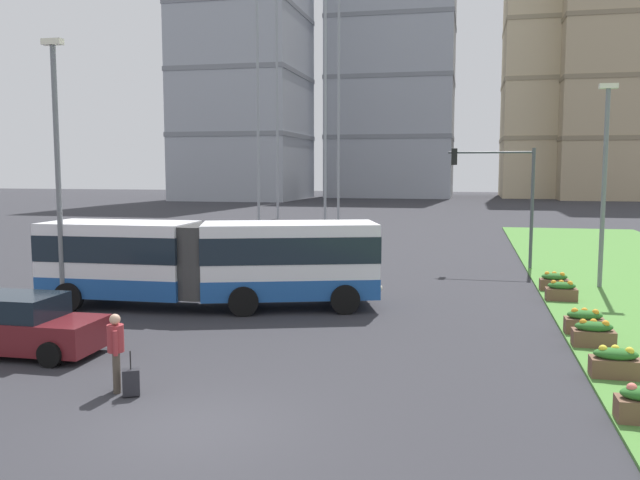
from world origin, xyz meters
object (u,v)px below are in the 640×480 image
at_px(pedestrian_crossing, 116,347).
at_px(streetlight_left, 58,165).
at_px(flower_planter_2, 594,334).
at_px(apartment_tower_eastcentre, 611,24).
at_px(flower_planter_5, 554,281).
at_px(apartment_tower_westcentre, 392,83).
at_px(flower_planter_3, 584,321).
at_px(traffic_light_far_right, 503,186).
at_px(rolling_suitcase, 131,382).
at_px(car_white_van, 255,246).
at_px(streetlight_median, 604,177).
at_px(apartment_tower_west, 243,47).
at_px(flower_planter_1, 615,362).
at_px(apartment_tower_centre, 560,56).
at_px(flower_planter_4, 561,291).
at_px(articulated_bus, 210,261).
at_px(car_maroon_sedan, 18,326).

height_order(pedestrian_crossing, streetlight_left, streetlight_left).
xyz_separation_m(flower_planter_2, streetlight_left, (-16.89, 1.12, 4.58)).
distance_m(flower_planter_2, apartment_tower_eastcentre, 99.75).
bearing_deg(apartment_tower_eastcentre, flower_planter_5, -101.59).
height_order(flower_planter_2, apartment_tower_westcentre, apartment_tower_westcentre).
bearing_deg(flower_planter_3, traffic_light_far_right, 97.69).
xyz_separation_m(rolling_suitcase, flower_planter_3, (10.40, 7.64, 0.11)).
bearing_deg(streetlight_left, pedestrian_crossing, -49.60).
xyz_separation_m(car_white_van, flower_planter_3, (14.43, -13.11, -0.33)).
bearing_deg(flower_planter_5, streetlight_median, 31.56).
bearing_deg(apartment_tower_west, streetlight_left, -75.23).
height_order(flower_planter_1, flower_planter_5, same).
height_order(flower_planter_2, streetlight_left, streetlight_left).
distance_m(traffic_light_far_right, apartment_tower_centre, 89.11).
bearing_deg(traffic_light_far_right, apartment_tower_west, 118.23).
bearing_deg(flower_planter_4, flower_planter_2, -90.00).
bearing_deg(flower_planter_1, flower_planter_4, 90.00).
bearing_deg(apartment_tower_eastcentre, streetlight_median, -100.51).
distance_m(car_white_van, flower_planter_3, 19.50).
distance_m(streetlight_median, apartment_tower_eastcentre, 89.14).
bearing_deg(streetlight_median, pedestrian_crossing, -129.13).
bearing_deg(streetlight_median, flower_planter_5, -148.44).
bearing_deg(flower_planter_1, car_white_van, 129.82).
bearing_deg(flower_planter_1, streetlight_left, 167.11).
bearing_deg(streetlight_left, flower_planter_1, -12.89).
xyz_separation_m(streetlight_left, apartment_tower_eastcentre, (34.52, 93.35, 22.17)).
height_order(car_white_van, flower_planter_2, car_white_van).
relative_size(articulated_bus, car_maroon_sedan, 2.69).
height_order(car_maroon_sedan, flower_planter_3, car_maroon_sedan).
distance_m(flower_planter_5, traffic_light_far_right, 7.17).
height_order(flower_planter_3, flower_planter_4, same).
bearing_deg(car_maroon_sedan, streetlight_median, 38.74).
height_order(pedestrian_crossing, streetlight_median, streetlight_median).
distance_m(flower_planter_3, traffic_light_far_right, 13.61).
height_order(flower_planter_1, apartment_tower_centre, apartment_tower_centre).
height_order(rolling_suitcase, flower_planter_5, rolling_suitcase).
bearing_deg(rolling_suitcase, articulated_bus, 101.42).
distance_m(pedestrian_crossing, apartment_tower_eastcentre, 107.64).
height_order(articulated_bus, rolling_suitcase, articulated_bus).
relative_size(apartment_tower_west, apartment_tower_centre, 1.02).
xyz_separation_m(traffic_light_far_right, streetlight_left, (-15.14, -13.33, 0.96)).
xyz_separation_m(pedestrian_crossing, traffic_light_far_right, (9.09, 20.44, 3.05)).
xyz_separation_m(car_maroon_sedan, flower_planter_5, (14.93, 12.34, -0.33)).
xyz_separation_m(car_white_van, traffic_light_far_right, (12.68, -0.11, 3.30)).
height_order(car_white_van, streetlight_median, streetlight_median).
height_order(car_maroon_sedan, flower_planter_1, car_maroon_sedan).
bearing_deg(car_white_van, streetlight_left, -100.37).
bearing_deg(flower_planter_1, traffic_light_far_right, 95.83).
relative_size(rolling_suitcase, flower_planter_4, 0.88).
relative_size(flower_planter_3, traffic_light_far_right, 0.19).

